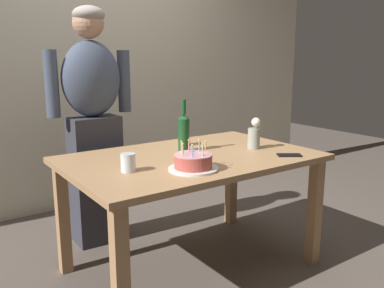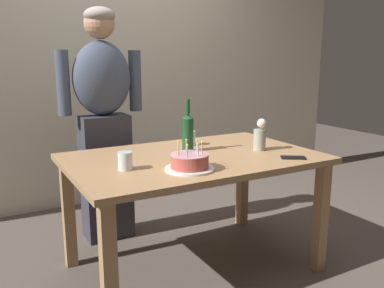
{
  "view_description": "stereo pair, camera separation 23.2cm",
  "coord_description": "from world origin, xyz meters",
  "views": [
    {
      "loc": [
        -1.38,
        -1.97,
        1.33
      ],
      "look_at": [
        -0.07,
        -0.11,
        0.84
      ],
      "focal_mm": 38.01,
      "sensor_mm": 36.0,
      "label": 1
    },
    {
      "loc": [
        -1.18,
        -2.09,
        1.33
      ],
      "look_at": [
        -0.07,
        -0.11,
        0.84
      ],
      "focal_mm": 38.01,
      "sensor_mm": 36.0,
      "label": 2
    }
  ],
  "objects": [
    {
      "name": "water_glass_near",
      "position": [
        -0.47,
        -0.1,
        0.79
      ],
      "size": [
        0.08,
        0.08,
        0.1
      ],
      "primitive_type": "cylinder",
      "color": "silver",
      "rests_on": "dining_table"
    },
    {
      "name": "ground_plane",
      "position": [
        0.0,
        0.0,
        0.0
      ],
      "size": [
        10.0,
        10.0,
        0.0
      ],
      "primitive_type": "plane",
      "color": "#564C44"
    },
    {
      "name": "wine_bottle",
      "position": [
        0.03,
        0.12,
        0.87
      ],
      "size": [
        0.07,
        0.07,
        0.33
      ],
      "color": "#194723",
      "rests_on": "dining_table"
    },
    {
      "name": "person_man_bearded",
      "position": [
        -0.33,
        0.73,
        0.87
      ],
      "size": [
        0.61,
        0.27,
        1.66
      ],
      "rotation": [
        0.0,
        0.0,
        3.14
      ],
      "color": "#33333D",
      "rests_on": "ground_plane"
    },
    {
      "name": "birthday_cake",
      "position": [
        -0.17,
        -0.26,
        0.78
      ],
      "size": [
        0.27,
        0.27,
        0.16
      ],
      "color": "white",
      "rests_on": "dining_table"
    },
    {
      "name": "water_glass_far",
      "position": [
        0.13,
        0.27,
        0.79
      ],
      "size": [
        0.07,
        0.07,
        0.1
      ],
      "primitive_type": "cylinder",
      "color": "silver",
      "rests_on": "dining_table"
    },
    {
      "name": "back_wall",
      "position": [
        0.0,
        1.55,
        1.3
      ],
      "size": [
        5.2,
        0.1,
        2.6
      ],
      "primitive_type": "cube",
      "color": "beige",
      "rests_on": "ground_plane"
    },
    {
      "name": "flower_vase",
      "position": [
        0.45,
        -0.08,
        0.83
      ],
      "size": [
        0.08,
        0.08,
        0.21
      ],
      "color": "#999E93",
      "rests_on": "dining_table"
    },
    {
      "name": "dining_table",
      "position": [
        0.0,
        0.0,
        0.64
      ],
      "size": [
        1.5,
        0.96,
        0.74
      ],
      "color": "#A37A51",
      "rests_on": "ground_plane"
    },
    {
      "name": "cell_phone",
      "position": [
        0.49,
        -0.34,
        0.74
      ],
      "size": [
        0.16,
        0.14,
        0.01
      ],
      "primitive_type": "cube",
      "rotation": [
        0.0,
        0.0,
        -0.6
      ],
      "color": "black",
      "rests_on": "dining_table"
    }
  ]
}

